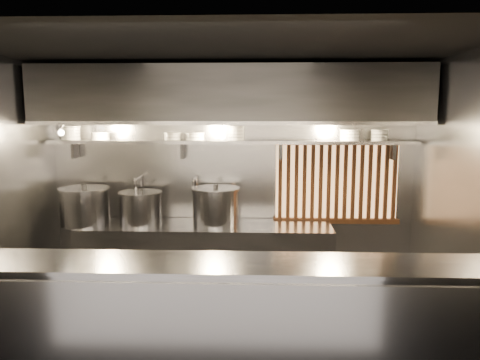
# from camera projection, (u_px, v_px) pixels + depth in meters

# --- Properties ---
(floor) EXTENTS (4.50, 4.50, 0.00)m
(floor) POSITION_uv_depth(u_px,v_px,m) (224.00, 341.00, 4.60)
(floor) COLOR black
(floor) RESTS_ON ground
(ceiling) EXTENTS (4.50, 4.50, 0.00)m
(ceiling) POSITION_uv_depth(u_px,v_px,m) (223.00, 49.00, 4.20)
(ceiling) COLOR black
(ceiling) RESTS_ON wall_back
(wall_back) EXTENTS (4.50, 0.00, 4.50)m
(wall_back) POSITION_uv_depth(u_px,v_px,m) (232.00, 179.00, 5.88)
(wall_back) COLOR gray
(wall_back) RESTS_ON floor
(wall_right) EXTENTS (0.00, 3.00, 3.00)m
(wall_right) POSITION_uv_depth(u_px,v_px,m) (466.00, 204.00, 4.31)
(wall_right) COLOR gray
(wall_right) RESTS_ON floor
(serving_counter) EXTENTS (4.50, 0.56, 1.13)m
(serving_counter) POSITION_uv_depth(u_px,v_px,m) (215.00, 333.00, 3.57)
(serving_counter) COLOR gray
(serving_counter) RESTS_ON floor
(cooking_bench) EXTENTS (3.00, 0.70, 0.90)m
(cooking_bench) POSITION_uv_depth(u_px,v_px,m) (206.00, 261.00, 5.67)
(cooking_bench) COLOR gray
(cooking_bench) RESTS_ON floor
(bowl_shelf) EXTENTS (4.40, 0.34, 0.04)m
(bowl_shelf) POSITION_uv_depth(u_px,v_px,m) (231.00, 142.00, 5.63)
(bowl_shelf) COLOR gray
(bowl_shelf) RESTS_ON wall_back
(exhaust_hood) EXTENTS (4.40, 0.81, 0.65)m
(exhaust_hood) POSITION_uv_depth(u_px,v_px,m) (230.00, 96.00, 5.34)
(exhaust_hood) COLOR #2D2D30
(exhaust_hood) RESTS_ON ceiling
(wood_screen) EXTENTS (1.56, 0.09, 1.04)m
(wood_screen) POSITION_uv_depth(u_px,v_px,m) (337.00, 182.00, 5.79)
(wood_screen) COLOR #FEBD72
(wood_screen) RESTS_ON wall_back
(faucet_left) EXTENTS (0.04, 0.30, 0.50)m
(faucet_left) POSITION_uv_depth(u_px,v_px,m) (139.00, 188.00, 5.81)
(faucet_left) COLOR silver
(faucet_left) RESTS_ON wall_back
(faucet_right) EXTENTS (0.04, 0.30, 0.50)m
(faucet_right) POSITION_uv_depth(u_px,v_px,m) (195.00, 188.00, 5.78)
(faucet_right) COLOR silver
(faucet_right) RESTS_ON wall_back
(heat_lamp) EXTENTS (0.25, 0.35, 0.20)m
(heat_lamp) POSITION_uv_depth(u_px,v_px,m) (59.00, 127.00, 5.22)
(heat_lamp) COLOR gray
(heat_lamp) RESTS_ON exhaust_hood
(pendant_bulb) EXTENTS (0.09, 0.09, 0.19)m
(pendant_bulb) POSITION_uv_depth(u_px,v_px,m) (222.00, 136.00, 5.51)
(pendant_bulb) COLOR #2D2D30
(pendant_bulb) RESTS_ON exhaust_hood
(stock_pot_left) EXTENTS (0.72, 0.72, 0.48)m
(stock_pot_left) POSITION_uv_depth(u_px,v_px,m) (85.00, 206.00, 5.60)
(stock_pot_left) COLOR gray
(stock_pot_left) RESTS_ON cooking_bench
(stock_pot_mid) EXTENTS (0.53, 0.53, 0.44)m
(stock_pot_mid) POSITION_uv_depth(u_px,v_px,m) (140.00, 208.00, 5.60)
(stock_pot_mid) COLOR gray
(stock_pot_mid) RESTS_ON cooking_bench
(stock_pot_right) EXTENTS (0.77, 0.77, 0.48)m
(stock_pot_right) POSITION_uv_depth(u_px,v_px,m) (216.00, 206.00, 5.60)
(stock_pot_right) COLOR gray
(stock_pot_right) RESTS_ON cooking_bench
(bowl_stack_0) EXTENTS (0.24, 0.24, 0.17)m
(bowl_stack_0) POSITION_uv_depth(u_px,v_px,m) (71.00, 133.00, 5.69)
(bowl_stack_0) COLOR silver
(bowl_stack_0) RESTS_ON bowl_shelf
(bowl_stack_1) EXTENTS (0.22, 0.22, 0.09)m
(bowl_stack_1) POSITION_uv_depth(u_px,v_px,m) (101.00, 136.00, 5.69)
(bowl_stack_1) COLOR silver
(bowl_stack_1) RESTS_ON bowl_shelf
(bowl_stack_2) EXTENTS (0.21, 0.21, 0.09)m
(bowl_stack_2) POSITION_uv_depth(u_px,v_px,m) (173.00, 136.00, 5.65)
(bowl_stack_2) COLOR silver
(bowl_stack_2) RESTS_ON bowl_shelf
(bowl_stack_3) EXTENTS (0.24, 0.24, 0.09)m
(bowl_stack_3) POSITION_uv_depth(u_px,v_px,m) (195.00, 136.00, 5.64)
(bowl_stack_3) COLOR silver
(bowl_stack_3) RESTS_ON bowl_shelf
(bowl_stack_4) EXTENTS (0.22, 0.22, 0.17)m
(bowl_stack_4) POSITION_uv_depth(u_px,v_px,m) (236.00, 133.00, 5.62)
(bowl_stack_4) COLOR silver
(bowl_stack_4) RESTS_ON bowl_shelf
(bowl_stack_5) EXTENTS (0.25, 0.25, 0.13)m
(bowl_stack_5) POSITION_uv_depth(u_px,v_px,m) (350.00, 135.00, 5.57)
(bowl_stack_5) COLOR silver
(bowl_stack_5) RESTS_ON bowl_shelf
(bowl_stack_6) EXTENTS (0.21, 0.21, 0.13)m
(bowl_stack_6) POSITION_uv_depth(u_px,v_px,m) (379.00, 135.00, 5.55)
(bowl_stack_6) COLOR silver
(bowl_stack_6) RESTS_ON bowl_shelf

